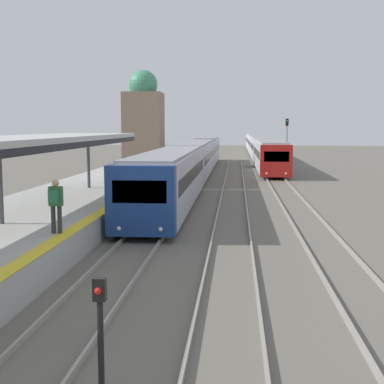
{
  "coord_description": "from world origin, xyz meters",
  "views": [
    {
      "loc": [
        3.47,
        -2.7,
        4.25
      ],
      "look_at": [
        1.66,
        19.11,
        1.57
      ],
      "focal_mm": 50.0,
      "sensor_mm": 36.0,
      "label": 1
    }
  ],
  "objects": [
    {
      "name": "distant_domed_building",
      "position": [
        -6.44,
        54.05,
        4.79
      ],
      "size": [
        4.0,
        4.0,
        10.2
      ],
      "color": "#89705B",
      "rests_on": "ground_plane"
    },
    {
      "name": "train_far",
      "position": [
        6.62,
        72.6,
        1.64
      ],
      "size": [
        2.54,
        65.66,
        2.95
      ],
      "color": "red",
      "rests_on": "ground_plane"
    },
    {
      "name": "person_on_platform",
      "position": [
        -2.03,
        13.06,
        1.97
      ],
      "size": [
        0.4,
        0.4,
        1.66
      ],
      "color": "#2D2D33",
      "rests_on": "station_platform"
    },
    {
      "name": "signal_post_near",
      "position": [
        1.39,
        5.13,
        1.2
      ],
      "size": [
        0.2,
        0.21,
        1.94
      ],
      "color": "black",
      "rests_on": "ground_plane"
    },
    {
      "name": "platform_canopy",
      "position": [
        -4.39,
        14.53,
        3.76
      ],
      "size": [
        4.0,
        26.96,
        2.9
      ],
      "color": "beige",
      "rests_on": "station_platform"
    },
    {
      "name": "signal_mast_far",
      "position": [
        8.26,
        49.32,
        3.16
      ],
      "size": [
        0.28,
        0.29,
        5.02
      ],
      "color": "gray",
      "rests_on": "ground_plane"
    },
    {
      "name": "train_near",
      "position": [
        0.0,
        41.25,
        1.66
      ],
      "size": [
        2.56,
        50.22,
        2.98
      ],
      "color": "navy",
      "rests_on": "ground_plane"
    }
  ]
}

